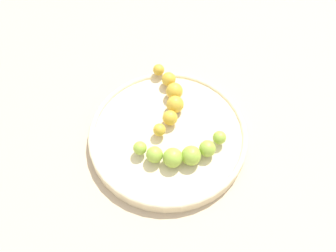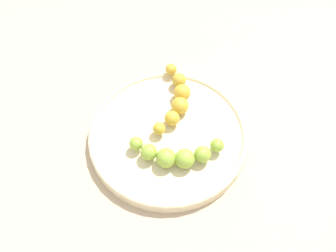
% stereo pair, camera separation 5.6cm
% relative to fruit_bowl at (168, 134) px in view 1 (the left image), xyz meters
% --- Properties ---
extents(ground_plane, '(2.40, 2.40, 0.00)m').
position_rel_fruit_bowl_xyz_m(ground_plane, '(0.00, 0.00, -0.01)').
color(ground_plane, tan).
extents(fruit_bowl, '(0.27, 0.27, 0.02)m').
position_rel_fruit_bowl_xyz_m(fruit_bowl, '(0.00, 0.00, 0.00)').
color(fruit_bowl, beige).
rests_on(fruit_bowl, ground_plane).
extents(banana_spotted, '(0.11, 0.12, 0.03)m').
position_rel_fruit_bowl_xyz_m(banana_spotted, '(-0.04, -0.04, 0.02)').
color(banana_spotted, gold).
rests_on(banana_spotted, fruit_bowl).
extents(banana_green, '(0.13, 0.10, 0.03)m').
position_rel_fruit_bowl_xyz_m(banana_green, '(0.02, 0.05, 0.02)').
color(banana_green, '#8CAD38').
rests_on(banana_green, fruit_bowl).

